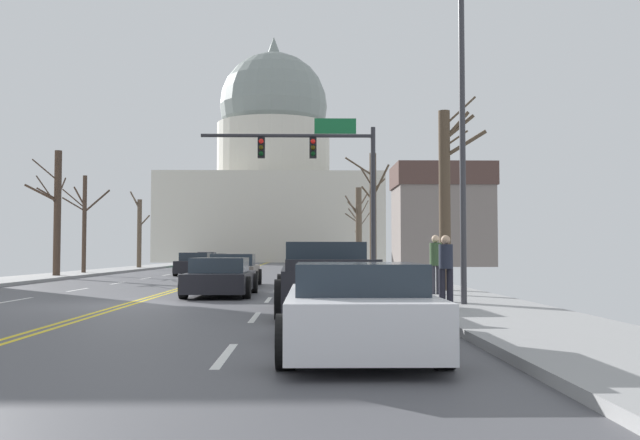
{
  "coord_description": "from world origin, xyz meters",
  "views": [
    {
      "loc": [
        4.55,
        -17.61,
        1.35
      ],
      "look_at": [
        5.58,
        32.8,
        3.65
      ],
      "focal_mm": 38.95,
      "sensor_mm": 36.0,
      "label": 1
    }
  ],
  "objects_px": {
    "signal_gantry": "(326,164)",
    "pedestrian_01": "(446,265)",
    "sedan_oncoming_03": "(207,259)",
    "pedestrian_00": "(436,261)",
    "sedan_near_01": "(221,278)",
    "pickup_truck_near_02": "(326,280)",
    "sedan_near_03": "(357,309)",
    "sedan_oncoming_02": "(195,261)",
    "sedan_oncoming_01": "(213,263)",
    "sedan_oncoming_00": "(195,265)",
    "sedan_near_00": "(234,271)",
    "street_lamp_right": "(450,80)"
  },
  "relations": [
    {
      "from": "sedan_near_01",
      "to": "pedestrian_00",
      "type": "bearing_deg",
      "value": -13.82
    },
    {
      "from": "sedan_near_00",
      "to": "sedan_oncoming_01",
      "type": "distance_m",
      "value": 21.03
    },
    {
      "from": "sedan_near_01",
      "to": "sedan_oncoming_02",
      "type": "height_order",
      "value": "sedan_oncoming_02"
    },
    {
      "from": "sedan_oncoming_03",
      "to": "pedestrian_00",
      "type": "height_order",
      "value": "pedestrian_00"
    },
    {
      "from": "sedan_near_00",
      "to": "sedan_near_03",
      "type": "bearing_deg",
      "value": -78.84
    },
    {
      "from": "signal_gantry",
      "to": "sedan_oncoming_00",
      "type": "bearing_deg",
      "value": 130.91
    },
    {
      "from": "pickup_truck_near_02",
      "to": "sedan_oncoming_01",
      "type": "height_order",
      "value": "pickup_truck_near_02"
    },
    {
      "from": "pedestrian_01",
      "to": "sedan_near_01",
      "type": "bearing_deg",
      "value": 142.29
    },
    {
      "from": "sedan_near_01",
      "to": "sedan_oncoming_01",
      "type": "xyz_separation_m",
      "value": [
        -3.77,
        26.46,
        0.02
      ]
    },
    {
      "from": "pickup_truck_near_02",
      "to": "sedan_oncoming_00",
      "type": "height_order",
      "value": "pickup_truck_near_02"
    },
    {
      "from": "sedan_oncoming_02",
      "to": "sedan_near_01",
      "type": "bearing_deg",
      "value": -79.88
    },
    {
      "from": "sedan_oncoming_02",
      "to": "sedan_near_03",
      "type": "bearing_deg",
      "value": -78.63
    },
    {
      "from": "sedan_oncoming_00",
      "to": "street_lamp_right",
      "type": "bearing_deg",
      "value": -67.71
    },
    {
      "from": "sedan_oncoming_03",
      "to": "pedestrian_00",
      "type": "xyz_separation_m",
      "value": [
        13.67,
        -50.14,
        0.47
      ]
    },
    {
      "from": "sedan_oncoming_01",
      "to": "sedan_oncoming_02",
      "type": "distance_m",
      "value": 12.87
    },
    {
      "from": "street_lamp_right",
      "to": "sedan_near_00",
      "type": "height_order",
      "value": "street_lamp_right"
    },
    {
      "from": "pedestrian_00",
      "to": "pedestrian_01",
      "type": "relative_size",
      "value": 1.05
    },
    {
      "from": "sedan_oncoming_02",
      "to": "pedestrian_00",
      "type": "relative_size",
      "value": 2.53
    },
    {
      "from": "sedan_oncoming_02",
      "to": "sedan_oncoming_03",
      "type": "height_order",
      "value": "sedan_oncoming_03"
    },
    {
      "from": "street_lamp_right",
      "to": "sedan_near_01",
      "type": "bearing_deg",
      "value": 138.39
    },
    {
      "from": "sedan_near_03",
      "to": "pedestrian_01",
      "type": "distance_m",
      "value": 7.81
    },
    {
      "from": "street_lamp_right",
      "to": "sedan_oncoming_01",
      "type": "xyz_separation_m",
      "value": [
        -9.73,
        31.75,
        -4.8
      ]
    },
    {
      "from": "sedan_oncoming_00",
      "to": "sedan_oncoming_02",
      "type": "xyz_separation_m",
      "value": [
        -3.26,
        20.68,
        -0.05
      ]
    },
    {
      "from": "street_lamp_right",
      "to": "sedan_near_01",
      "type": "distance_m",
      "value": 9.32
    },
    {
      "from": "sedan_oncoming_00",
      "to": "pickup_truck_near_02",
      "type": "bearing_deg",
      "value": -74.24
    },
    {
      "from": "signal_gantry",
      "to": "street_lamp_right",
      "type": "bearing_deg",
      "value": -80.8
    },
    {
      "from": "pickup_truck_near_02",
      "to": "pedestrian_01",
      "type": "bearing_deg",
      "value": 18.73
    },
    {
      "from": "pickup_truck_near_02",
      "to": "signal_gantry",
      "type": "bearing_deg",
      "value": 88.35
    },
    {
      "from": "sedan_near_01",
      "to": "pedestrian_00",
      "type": "height_order",
      "value": "pedestrian_00"
    },
    {
      "from": "sedan_near_03",
      "to": "sedan_oncoming_01",
      "type": "relative_size",
      "value": 0.97
    },
    {
      "from": "sedan_near_03",
      "to": "sedan_oncoming_01",
      "type": "xyz_separation_m",
      "value": [
        -7.05,
        38.39,
        -0.01
      ]
    },
    {
      "from": "pickup_truck_near_02",
      "to": "sedan_near_03",
      "type": "xyz_separation_m",
      "value": [
        0.23,
        -6.32,
        -0.14
      ]
    },
    {
      "from": "signal_gantry",
      "to": "pedestrian_01",
      "type": "xyz_separation_m",
      "value": [
        2.48,
        -14.57,
        -4.27
      ]
    },
    {
      "from": "sedan_near_03",
      "to": "pedestrian_00",
      "type": "xyz_separation_m",
      "value": [
        3.02,
        10.38,
        0.5
      ]
    },
    {
      "from": "signal_gantry",
      "to": "pickup_truck_near_02",
      "type": "xyz_separation_m",
      "value": [
        -0.45,
        -15.56,
        -4.58
      ]
    },
    {
      "from": "pickup_truck_near_02",
      "to": "sedan_near_00",
      "type": "bearing_deg",
      "value": 106.01
    },
    {
      "from": "sedan_oncoming_01",
      "to": "pedestrian_01",
      "type": "bearing_deg",
      "value": -72.6
    },
    {
      "from": "sedan_oncoming_00",
      "to": "sedan_oncoming_02",
      "type": "height_order",
      "value": "sedan_oncoming_00"
    },
    {
      "from": "sedan_near_00",
      "to": "sedan_oncoming_00",
      "type": "height_order",
      "value": "sedan_oncoming_00"
    },
    {
      "from": "signal_gantry",
      "to": "pedestrian_01",
      "type": "distance_m",
      "value": 15.38
    },
    {
      "from": "sedan_near_00",
      "to": "sedan_near_03",
      "type": "distance_m",
      "value": 18.0
    },
    {
      "from": "sedan_near_01",
      "to": "pickup_truck_near_02",
      "type": "bearing_deg",
      "value": -61.5
    },
    {
      "from": "pickup_truck_near_02",
      "to": "sedan_near_03",
      "type": "height_order",
      "value": "pickup_truck_near_02"
    },
    {
      "from": "signal_gantry",
      "to": "sedan_near_03",
      "type": "bearing_deg",
      "value": -90.57
    },
    {
      "from": "sedan_oncoming_01",
      "to": "pedestrian_00",
      "type": "height_order",
      "value": "pedestrian_00"
    },
    {
      "from": "pickup_truck_near_02",
      "to": "sedan_oncoming_01",
      "type": "bearing_deg",
      "value": 102.0
    },
    {
      "from": "sedan_near_01",
      "to": "pickup_truck_near_02",
      "type": "relative_size",
      "value": 0.81
    },
    {
      "from": "sedan_near_01",
      "to": "sedan_oncoming_03",
      "type": "distance_m",
      "value": 49.15
    },
    {
      "from": "pedestrian_01",
      "to": "sedan_oncoming_03",
      "type": "bearing_deg",
      "value": 104.08
    },
    {
      "from": "pedestrian_00",
      "to": "sedan_near_00",
      "type": "bearing_deg",
      "value": 131.8
    }
  ]
}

